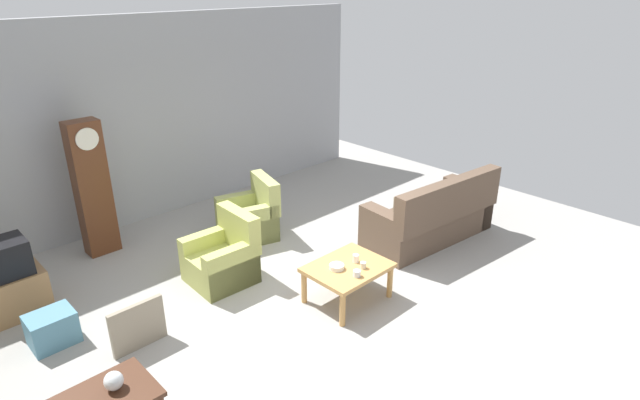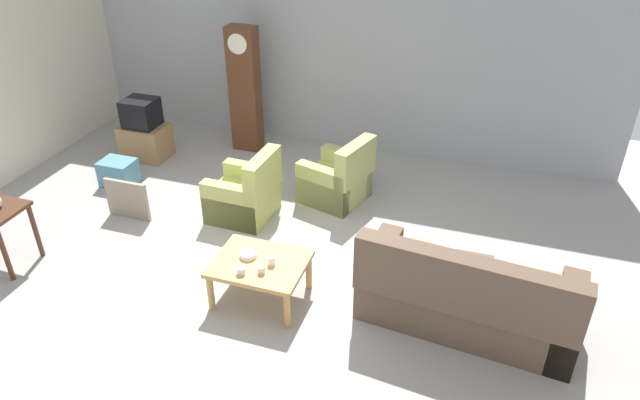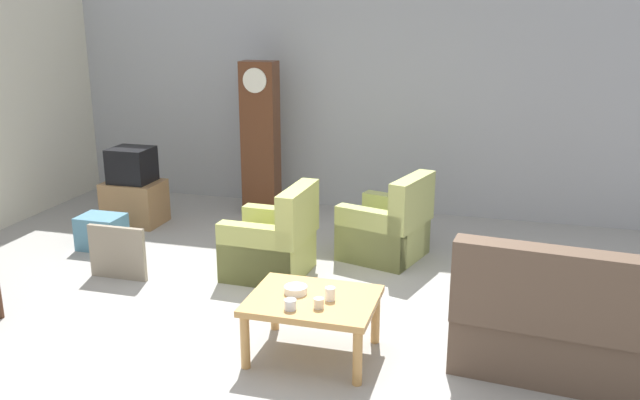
{
  "view_description": "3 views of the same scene",
  "coord_description": "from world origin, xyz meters",
  "px_view_note": "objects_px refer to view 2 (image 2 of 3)",
  "views": [
    {
      "loc": [
        -3.7,
        -4.09,
        3.68
      ],
      "look_at": [
        0.56,
        0.34,
        1.04
      ],
      "focal_mm": 29.18,
      "sensor_mm": 36.0,
      "label": 1
    },
    {
      "loc": [
        2.44,
        -4.78,
        4.14
      ],
      "look_at": [
        0.73,
        0.37,
        0.86
      ],
      "focal_mm": 32.67,
      "sensor_mm": 36.0,
      "label": 2
    },
    {
      "loc": [
        1.63,
        -4.83,
        2.59
      ],
      "look_at": [
        0.11,
        0.54,
        0.96
      ],
      "focal_mm": 37.51,
      "sensor_mm": 36.0,
      "label": 3
    }
  ],
  "objects_px": {
    "cup_cream_tall": "(262,270)",
    "armchair_olive_near": "(245,196)",
    "grandfather_clock": "(245,90)",
    "cup_blue_rimmed": "(241,270)",
    "couch_floral": "(466,299)",
    "tv_stand_cabinet": "(146,141)",
    "armchair_olive_far": "(338,180)",
    "tv_crt": "(141,113)",
    "bowl_white_stacked": "(248,254)",
    "coffee_table_wood": "(260,267)",
    "storage_box_blue": "(119,173)",
    "cup_white_porcelain": "(272,261)",
    "framed_picture_leaning": "(127,200)"
  },
  "relations": [
    {
      "from": "cup_cream_tall",
      "to": "armchair_olive_near",
      "type": "bearing_deg",
      "value": 120.16
    },
    {
      "from": "armchair_olive_near",
      "to": "grandfather_clock",
      "type": "xyz_separation_m",
      "value": [
        -0.83,
        1.89,
        0.67
      ]
    },
    {
      "from": "cup_blue_rimmed",
      "to": "cup_cream_tall",
      "type": "bearing_deg",
      "value": 21.55
    },
    {
      "from": "couch_floral",
      "to": "tv_stand_cabinet",
      "type": "relative_size",
      "value": 3.2
    },
    {
      "from": "couch_floral",
      "to": "grandfather_clock",
      "type": "xyz_separation_m",
      "value": [
        -3.76,
        3.09,
        0.62
      ]
    },
    {
      "from": "armchair_olive_far",
      "to": "tv_crt",
      "type": "xyz_separation_m",
      "value": [
        -3.2,
        0.32,
        0.43
      ]
    },
    {
      "from": "armchair_olive_near",
      "to": "bowl_white_stacked",
      "type": "xyz_separation_m",
      "value": [
        0.69,
        -1.4,
        0.2
      ]
    },
    {
      "from": "cup_cream_tall",
      "to": "armchair_olive_far",
      "type": "bearing_deg",
      "value": 88.01
    },
    {
      "from": "coffee_table_wood",
      "to": "tv_crt",
      "type": "xyz_separation_m",
      "value": [
        -3.03,
        2.53,
        0.33
      ]
    },
    {
      "from": "storage_box_blue",
      "to": "couch_floral",
      "type": "bearing_deg",
      "value": -15.6
    },
    {
      "from": "cup_white_porcelain",
      "to": "storage_box_blue",
      "type": "bearing_deg",
      "value": 151.75
    },
    {
      "from": "tv_stand_cabinet",
      "to": "tv_crt",
      "type": "xyz_separation_m",
      "value": [
        0.0,
        0.0,
        0.47
      ]
    },
    {
      "from": "tv_crt",
      "to": "cup_blue_rimmed",
      "type": "distance_m",
      "value": 4.03
    },
    {
      "from": "tv_crt",
      "to": "cup_cream_tall",
      "type": "relative_size",
      "value": 6.29
    },
    {
      "from": "coffee_table_wood",
      "to": "framed_picture_leaning",
      "type": "bearing_deg",
      "value": 157.81
    },
    {
      "from": "coffee_table_wood",
      "to": "cup_white_porcelain",
      "type": "distance_m",
      "value": 0.18
    },
    {
      "from": "armchair_olive_near",
      "to": "cup_white_porcelain",
      "type": "xyz_separation_m",
      "value": [
        0.97,
        -1.44,
        0.22
      ]
    },
    {
      "from": "tv_crt",
      "to": "framed_picture_leaning",
      "type": "bearing_deg",
      "value": -64.61
    },
    {
      "from": "couch_floral",
      "to": "framed_picture_leaning",
      "type": "bearing_deg",
      "value": 171.06
    },
    {
      "from": "storage_box_blue",
      "to": "cup_blue_rimmed",
      "type": "xyz_separation_m",
      "value": [
        2.82,
        -1.87,
        0.33
      ]
    },
    {
      "from": "coffee_table_wood",
      "to": "cup_cream_tall",
      "type": "height_order",
      "value": "cup_cream_tall"
    },
    {
      "from": "storage_box_blue",
      "to": "cup_blue_rimmed",
      "type": "height_order",
      "value": "cup_blue_rimmed"
    },
    {
      "from": "tv_stand_cabinet",
      "to": "cup_blue_rimmed",
      "type": "xyz_separation_m",
      "value": [
        2.93,
        -2.76,
        0.25
      ]
    },
    {
      "from": "armchair_olive_near",
      "to": "tv_stand_cabinet",
      "type": "relative_size",
      "value": 1.35
    },
    {
      "from": "armchair_olive_far",
      "to": "cup_cream_tall",
      "type": "height_order",
      "value": "armchair_olive_far"
    },
    {
      "from": "cup_cream_tall",
      "to": "bowl_white_stacked",
      "type": "height_order",
      "value": "cup_cream_tall"
    },
    {
      "from": "bowl_white_stacked",
      "to": "armchair_olive_near",
      "type": "bearing_deg",
      "value": 116.26
    },
    {
      "from": "tv_crt",
      "to": "grandfather_clock",
      "type": "bearing_deg",
      "value": 30.51
    },
    {
      "from": "cup_white_porcelain",
      "to": "cup_blue_rimmed",
      "type": "distance_m",
      "value": 0.33
    },
    {
      "from": "cup_cream_tall",
      "to": "cup_blue_rimmed",
      "type": "bearing_deg",
      "value": -158.45
    },
    {
      "from": "framed_picture_leaning",
      "to": "cup_white_porcelain",
      "type": "relative_size",
      "value": 6.08
    },
    {
      "from": "armchair_olive_near",
      "to": "cup_white_porcelain",
      "type": "bearing_deg",
      "value": -55.99
    },
    {
      "from": "storage_box_blue",
      "to": "bowl_white_stacked",
      "type": "bearing_deg",
      "value": -29.93
    },
    {
      "from": "armchair_olive_near",
      "to": "storage_box_blue",
      "type": "relative_size",
      "value": 1.94
    },
    {
      "from": "framed_picture_leaning",
      "to": "coffee_table_wood",
      "type": "bearing_deg",
      "value": -22.19
    },
    {
      "from": "bowl_white_stacked",
      "to": "couch_floral",
      "type": "bearing_deg",
      "value": 4.92
    },
    {
      "from": "tv_stand_cabinet",
      "to": "armchair_olive_near",
      "type": "bearing_deg",
      "value": -26.36
    },
    {
      "from": "couch_floral",
      "to": "armchair_olive_far",
      "type": "xyz_separation_m",
      "value": [
        -1.92,
        1.97,
        -0.05
      ]
    },
    {
      "from": "armchair_olive_near",
      "to": "coffee_table_wood",
      "type": "height_order",
      "value": "armchair_olive_near"
    },
    {
      "from": "couch_floral",
      "to": "grandfather_clock",
      "type": "height_order",
      "value": "grandfather_clock"
    },
    {
      "from": "grandfather_clock",
      "to": "cup_cream_tall",
      "type": "distance_m",
      "value": 3.94
    },
    {
      "from": "cup_white_porcelain",
      "to": "bowl_white_stacked",
      "type": "relative_size",
      "value": 0.56
    },
    {
      "from": "tv_stand_cabinet",
      "to": "storage_box_blue",
      "type": "relative_size",
      "value": 1.44
    },
    {
      "from": "armchair_olive_far",
      "to": "armchair_olive_near",
      "type": "bearing_deg",
      "value": -142.76
    },
    {
      "from": "storage_box_blue",
      "to": "cup_white_porcelain",
      "type": "relative_size",
      "value": 4.8
    },
    {
      "from": "tv_stand_cabinet",
      "to": "cup_blue_rimmed",
      "type": "height_order",
      "value": "cup_blue_rimmed"
    },
    {
      "from": "grandfather_clock",
      "to": "framed_picture_leaning",
      "type": "relative_size",
      "value": 3.24
    },
    {
      "from": "cup_white_porcelain",
      "to": "cup_cream_tall",
      "type": "height_order",
      "value": "cup_white_porcelain"
    },
    {
      "from": "cup_blue_rimmed",
      "to": "bowl_white_stacked",
      "type": "bearing_deg",
      "value": 100.04
    },
    {
      "from": "couch_floral",
      "to": "coffee_table_wood",
      "type": "bearing_deg",
      "value": -173.52
    }
  ]
}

